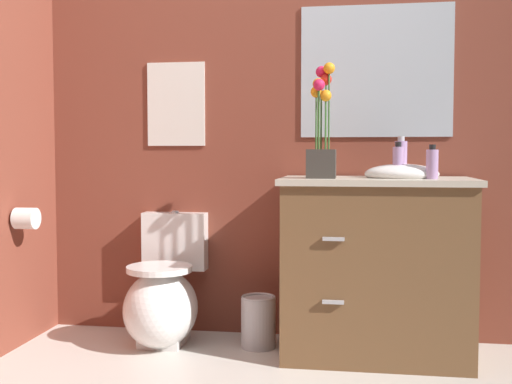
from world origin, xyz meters
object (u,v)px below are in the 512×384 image
object	(u,v)px
trash_bin	(258,321)
toilet_paper_roll	(26,218)
soap_bottle	(401,158)
hand_wash_bottle	(432,163)
flower_vase	(322,138)
wall_poster	(176,104)
toilet	(163,299)
wall_mirror	(376,71)
vanity_cabinet	(376,265)
lotion_bottle	(398,162)

from	to	relation	value
trash_bin	toilet_paper_roll	bearing A→B (deg)	-169.58
soap_bottle	hand_wash_bottle	xyz separation A→B (m)	(0.13, -0.18, -0.02)
flower_vase	wall_poster	size ratio (longest dim) A/B	1.20
toilet	wall_mirror	world-z (taller)	wall_mirror
toilet	vanity_cabinet	xyz separation A→B (m)	(1.11, -0.03, 0.21)
vanity_cabinet	flower_vase	distance (m)	0.69
flower_vase	wall_poster	distance (m)	0.94
hand_wash_bottle	wall_mirror	xyz separation A→B (m)	(-0.25, 0.39, 0.49)
soap_bottle	toilet_paper_roll	distance (m)	1.93
vanity_cabinet	hand_wash_bottle	distance (m)	0.57
lotion_bottle	wall_poster	size ratio (longest dim) A/B	0.38
wall_poster	wall_mirror	xyz separation A→B (m)	(1.10, 0.00, 0.16)
lotion_bottle	flower_vase	bearing A→B (deg)	-172.51
vanity_cabinet	toilet_paper_roll	distance (m)	1.79
vanity_cabinet	hand_wash_bottle	bearing A→B (deg)	-20.05
vanity_cabinet	wall_mirror	distance (m)	1.03
flower_vase	toilet_paper_roll	distance (m)	1.56
toilet	toilet_paper_roll	distance (m)	0.82
hand_wash_bottle	wall_poster	bearing A→B (deg)	164.14
toilet	soap_bottle	distance (m)	1.43
wall_poster	toilet	bearing A→B (deg)	-90.00
vanity_cabinet	toilet_paper_roll	bearing A→B (deg)	-174.52
hand_wash_bottle	trash_bin	xyz separation A→B (m)	(-0.85, 0.14, -0.83)
wall_poster	toilet_paper_roll	size ratio (longest dim) A/B	4.23
lotion_bottle	toilet_paper_roll	size ratio (longest dim) A/B	1.60
soap_bottle	hand_wash_bottle	size ratio (longest dim) A/B	1.27
toilet	lotion_bottle	bearing A→B (deg)	-2.79
flower_vase	lotion_bottle	xyz separation A→B (m)	(0.37, 0.05, -0.12)
lotion_bottle	hand_wash_bottle	size ratio (longest dim) A/B	1.09
vanity_cabinet	trash_bin	world-z (taller)	vanity_cabinet
lotion_bottle	trash_bin	world-z (taller)	lotion_bottle
vanity_cabinet	toilet_paper_roll	size ratio (longest dim) A/B	9.74
toilet_paper_roll	soap_bottle	bearing A→B (deg)	7.79
wall_poster	toilet_paper_roll	distance (m)	1.01
flower_vase	soap_bottle	distance (m)	0.44
trash_bin	toilet_paper_roll	xyz separation A→B (m)	(-1.17, -0.22, 0.54)
flower_vase	soap_bottle	world-z (taller)	flower_vase
lotion_bottle	trash_bin	bearing A→B (deg)	173.66
hand_wash_bottle	wall_mirror	bearing A→B (deg)	123.35
soap_bottle	wall_poster	xyz separation A→B (m)	(-1.22, 0.21, 0.30)
lotion_bottle	wall_mirror	distance (m)	0.59
soap_bottle	trash_bin	distance (m)	1.11
flower_vase	hand_wash_bottle	xyz separation A→B (m)	(0.52, -0.01, -0.12)
vanity_cabinet	lotion_bottle	bearing A→B (deg)	-18.28
flower_vase	toilet_paper_roll	world-z (taller)	flower_vase
toilet	toilet_paper_roll	world-z (taller)	toilet_paper_roll
soap_bottle	wall_poster	size ratio (longest dim) A/B	0.44
toilet	lotion_bottle	distance (m)	1.41
toilet	soap_bottle	xyz separation A→B (m)	(1.22, 0.06, 0.74)
wall_mirror	soap_bottle	bearing A→B (deg)	-59.47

